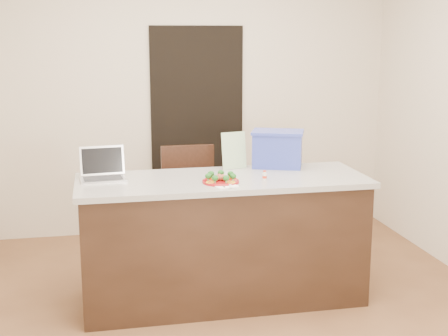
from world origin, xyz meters
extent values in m
plane|color=brown|center=(0.00, 0.00, 0.00)|extent=(4.00, 4.00, 0.00)
plane|color=beige|center=(0.00, 2.00, 1.35)|extent=(4.00, 0.00, 4.00)
plane|color=beige|center=(0.00, -2.00, 1.35)|extent=(4.00, 0.00, 4.00)
cube|color=black|center=(0.10, 1.98, 1.00)|extent=(0.90, 0.02, 2.00)
cube|color=black|center=(0.00, 0.25, 0.44)|extent=(2.00, 0.70, 0.88)
cube|color=beige|center=(0.00, 0.25, 0.90)|extent=(2.06, 0.76, 0.04)
cylinder|color=maroon|center=(-0.04, 0.11, 0.93)|extent=(0.26, 0.26, 0.02)
torus|color=maroon|center=(-0.04, 0.11, 0.93)|extent=(0.25, 0.25, 0.01)
sphere|color=brown|center=(-0.04, 0.11, 0.95)|extent=(0.04, 0.04, 0.04)
sphere|color=brown|center=(-0.02, 0.09, 0.95)|extent=(0.04, 0.04, 0.04)
sphere|color=brown|center=(-0.01, 0.11, 0.95)|extent=(0.04, 0.04, 0.04)
sphere|color=brown|center=(-0.02, 0.14, 0.95)|extent=(0.04, 0.04, 0.04)
sphere|color=brown|center=(-0.05, 0.14, 0.95)|extent=(0.04, 0.04, 0.04)
sphere|color=brown|center=(-0.07, 0.12, 0.95)|extent=(0.04, 0.04, 0.04)
sphere|color=brown|center=(-0.07, 0.10, 0.95)|extent=(0.04, 0.04, 0.04)
ellipsoid|color=#124412|center=(-0.10, 0.18, 0.97)|extent=(0.05, 0.05, 0.04)
ellipsoid|color=#124412|center=(-0.13, 0.11, 0.97)|extent=(0.05, 0.05, 0.04)
ellipsoid|color=#124412|center=(-0.10, 0.04, 0.97)|extent=(0.05, 0.05, 0.04)
ellipsoid|color=#124412|center=(-0.02, 0.03, 0.97)|extent=(0.05, 0.05, 0.04)
ellipsoid|color=#124412|center=(0.04, 0.07, 0.97)|extent=(0.05, 0.05, 0.04)
ellipsoid|color=#124412|center=(0.04, 0.15, 0.97)|extent=(0.05, 0.05, 0.04)
ellipsoid|color=#124412|center=(-0.02, 0.20, 0.97)|extent=(0.05, 0.05, 0.04)
torus|color=gold|center=(-0.10, 0.19, 0.94)|extent=(0.06, 0.06, 0.01)
torus|color=gold|center=(-0.13, 0.06, 0.94)|extent=(0.06, 0.06, 0.01)
torus|color=gold|center=(0.01, 0.03, 0.94)|extent=(0.06, 0.06, 0.01)
torus|color=gold|center=(0.04, 0.16, 0.94)|extent=(0.06, 0.06, 0.01)
cube|color=white|center=(-0.03, 0.01, 0.92)|extent=(0.18, 0.18, 0.01)
cube|color=#B9B9BE|center=(-0.05, -0.01, 0.93)|extent=(0.02, 0.11, 0.00)
cube|color=#B9B9BE|center=(-0.05, 0.05, 0.93)|extent=(0.03, 0.05, 0.00)
cube|color=silver|center=(0.00, -0.03, 0.93)|extent=(0.02, 0.09, 0.01)
cube|color=#B9B9BE|center=(0.00, 0.06, 0.93)|extent=(0.02, 0.11, 0.00)
cylinder|color=beige|center=(0.27, 0.13, 0.94)|extent=(0.03, 0.03, 0.05)
cylinder|color=beige|center=(0.27, 0.13, 0.97)|extent=(0.02, 0.02, 0.01)
cylinder|color=red|center=(0.27, 0.13, 0.98)|extent=(0.02, 0.02, 0.01)
cylinder|color=red|center=(0.27, 0.13, 0.94)|extent=(0.03, 0.03, 0.02)
cube|color=#B7B6BB|center=(-0.84, 0.36, 0.93)|extent=(0.33, 0.25, 0.01)
cube|color=#B7B6BB|center=(-0.84, 0.46, 1.04)|extent=(0.32, 0.08, 0.21)
cube|color=black|center=(-0.84, 0.46, 1.04)|extent=(0.29, 0.07, 0.18)
cube|color=#27282A|center=(-0.84, 0.35, 0.93)|extent=(0.28, 0.17, 0.00)
cube|color=silver|center=(0.15, 0.54, 1.06)|extent=(0.20, 0.08, 0.28)
cube|color=#2B389B|center=(0.49, 0.54, 1.05)|extent=(0.43, 0.37, 0.26)
cube|color=#2B389B|center=(0.49, 0.54, 1.19)|extent=(0.46, 0.40, 0.02)
cube|color=#341A0F|center=(-0.13, 0.91, 0.48)|extent=(0.45, 0.45, 0.04)
cube|color=#341A0F|center=(-0.13, 1.11, 0.75)|extent=(0.45, 0.05, 0.51)
cylinder|color=#341A0F|center=(-0.32, 0.72, 0.24)|extent=(0.04, 0.04, 0.48)
cylinder|color=#341A0F|center=(0.07, 0.72, 0.24)|extent=(0.04, 0.04, 0.48)
cylinder|color=#341A0F|center=(-0.32, 1.10, 0.24)|extent=(0.04, 0.04, 0.48)
cylinder|color=#341A0F|center=(0.07, 1.10, 0.24)|extent=(0.04, 0.04, 0.48)
camera|label=1|loc=(-0.86, -3.98, 1.92)|focal=50.00mm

